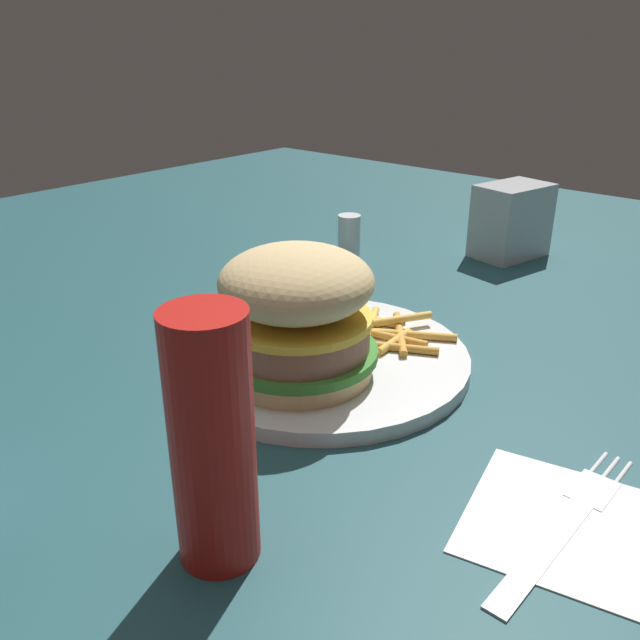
{
  "coord_description": "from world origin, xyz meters",
  "views": [
    {
      "loc": [
        -0.34,
        0.38,
        0.26
      ],
      "look_at": [
        -0.01,
        0.0,
        0.04
      ],
      "focal_mm": 37.11,
      "sensor_mm": 36.0,
      "label": 1
    }
  ],
  "objects_px": {
    "plate": "(320,359)",
    "sandwich": "(297,313)",
    "fries_pile": "(385,331)",
    "fork": "(567,519)",
    "napkin": "(566,524)",
    "salt_shaker": "(349,237)",
    "ketchup_bottle": "(212,441)",
    "napkin_dispenser": "(511,221)"
  },
  "relations": [
    {
      "from": "fries_pile",
      "to": "salt_shaker",
      "type": "relative_size",
      "value": 2.06
    },
    {
      "from": "salt_shaker",
      "to": "ketchup_bottle",
      "type": "bearing_deg",
      "value": 120.82
    },
    {
      "from": "sandwich",
      "to": "fork",
      "type": "bearing_deg",
      "value": 175.71
    },
    {
      "from": "sandwich",
      "to": "ketchup_bottle",
      "type": "height_order",
      "value": "ketchup_bottle"
    },
    {
      "from": "ketchup_bottle",
      "to": "salt_shaker",
      "type": "xyz_separation_m",
      "value": [
        0.26,
        -0.44,
        -0.04
      ]
    },
    {
      "from": "fries_pile",
      "to": "salt_shaker",
      "type": "height_order",
      "value": "salt_shaker"
    },
    {
      "from": "fork",
      "to": "salt_shaker",
      "type": "distance_m",
      "value": 0.5
    },
    {
      "from": "napkin_dispenser",
      "to": "ketchup_bottle",
      "type": "height_order",
      "value": "ketchup_bottle"
    },
    {
      "from": "plate",
      "to": "ketchup_bottle",
      "type": "height_order",
      "value": "ketchup_bottle"
    },
    {
      "from": "salt_shaker",
      "to": "napkin",
      "type": "bearing_deg",
      "value": 143.22
    },
    {
      "from": "plate",
      "to": "fork",
      "type": "distance_m",
      "value": 0.24
    },
    {
      "from": "fries_pile",
      "to": "fork",
      "type": "xyz_separation_m",
      "value": [
        -0.22,
        0.12,
        -0.01
      ]
    },
    {
      "from": "salt_shaker",
      "to": "fork",
      "type": "bearing_deg",
      "value": 143.37
    },
    {
      "from": "fork",
      "to": "napkin_dispenser",
      "type": "distance_m",
      "value": 0.51
    },
    {
      "from": "sandwich",
      "to": "ketchup_bottle",
      "type": "distance_m",
      "value": 0.19
    },
    {
      "from": "plate",
      "to": "napkin_dispenser",
      "type": "relative_size",
      "value": 2.77
    },
    {
      "from": "ketchup_bottle",
      "to": "sandwich",
      "type": "bearing_deg",
      "value": -60.32
    },
    {
      "from": "napkin",
      "to": "salt_shaker",
      "type": "xyz_separation_m",
      "value": [
        0.4,
        -0.3,
        0.03
      ]
    },
    {
      "from": "fries_pile",
      "to": "ketchup_bottle",
      "type": "height_order",
      "value": "ketchup_bottle"
    },
    {
      "from": "plate",
      "to": "sandwich",
      "type": "relative_size",
      "value": 1.97
    },
    {
      "from": "plate",
      "to": "sandwich",
      "type": "distance_m",
      "value": 0.07
    },
    {
      "from": "plate",
      "to": "fries_pile",
      "type": "relative_size",
      "value": 2.2
    },
    {
      "from": "plate",
      "to": "salt_shaker",
      "type": "xyz_separation_m",
      "value": [
        0.16,
        -0.24,
        0.02
      ]
    },
    {
      "from": "plate",
      "to": "sandwich",
      "type": "bearing_deg",
      "value": 104.36
    },
    {
      "from": "napkin",
      "to": "napkin_dispenser",
      "type": "bearing_deg",
      "value": -59.93
    },
    {
      "from": "plate",
      "to": "sandwich",
      "type": "xyz_separation_m",
      "value": [
        -0.01,
        0.04,
        0.06
      ]
    },
    {
      "from": "fork",
      "to": "plate",
      "type": "bearing_deg",
      "value": -13.2
    },
    {
      "from": "fries_pile",
      "to": "napkin_dispenser",
      "type": "height_order",
      "value": "napkin_dispenser"
    },
    {
      "from": "ketchup_bottle",
      "to": "salt_shaker",
      "type": "relative_size",
      "value": 2.61
    },
    {
      "from": "fries_pile",
      "to": "salt_shaker",
      "type": "bearing_deg",
      "value": -44.03
    },
    {
      "from": "fries_pile",
      "to": "napkin",
      "type": "relative_size",
      "value": 1.03
    },
    {
      "from": "salt_shaker",
      "to": "fries_pile",
      "type": "bearing_deg",
      "value": 135.97
    },
    {
      "from": "sandwich",
      "to": "ketchup_bottle",
      "type": "bearing_deg",
      "value": 119.68
    },
    {
      "from": "napkin",
      "to": "fries_pile",
      "type": "bearing_deg",
      "value": -29.29
    },
    {
      "from": "fork",
      "to": "salt_shaker",
      "type": "bearing_deg",
      "value": -36.63
    },
    {
      "from": "plate",
      "to": "ketchup_bottle",
      "type": "bearing_deg",
      "value": 117.01
    },
    {
      "from": "plate",
      "to": "napkin",
      "type": "relative_size",
      "value": 2.27
    },
    {
      "from": "plate",
      "to": "napkin",
      "type": "xyz_separation_m",
      "value": [
        -0.24,
        0.06,
        -0.01
      ]
    },
    {
      "from": "napkin_dispenser",
      "to": "ketchup_bottle",
      "type": "distance_m",
      "value": 0.6
    },
    {
      "from": "napkin_dispenser",
      "to": "ketchup_bottle",
      "type": "bearing_deg",
      "value": 24.14
    },
    {
      "from": "napkin",
      "to": "salt_shaker",
      "type": "distance_m",
      "value": 0.5
    },
    {
      "from": "plate",
      "to": "napkin",
      "type": "bearing_deg",
      "value": 166.43
    }
  ]
}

